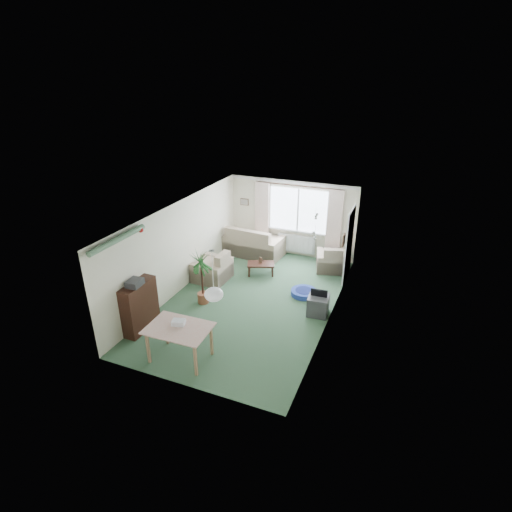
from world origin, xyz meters
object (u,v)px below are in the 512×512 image
at_px(coffee_table, 261,269).
at_px(pet_bed, 304,293).
at_px(bookshelf, 140,307).
at_px(dining_table, 180,344).
at_px(armchair_left, 212,266).
at_px(houseplant, 202,277).
at_px(sofa, 253,240).
at_px(tv_cube, 318,305).
at_px(armchair_corner, 332,257).

distance_m(coffee_table, pet_bed, 1.64).
relative_size(bookshelf, pet_bed, 1.72).
xyz_separation_m(coffee_table, dining_table, (-0.11, -4.12, 0.19)).
relative_size(armchair_left, houseplant, 0.67).
bearing_deg(bookshelf, sofa, 81.65).
distance_m(armchair_left, pet_bed, 2.67).
height_order(houseplant, tv_cube, houseplant).
distance_m(armchair_corner, tv_cube, 2.52).
distance_m(sofa, bookshelf, 4.84).
bearing_deg(armchair_corner, bookshelf, 39.26).
distance_m(bookshelf, dining_table, 1.51).
height_order(houseplant, pet_bed, houseplant).
xyz_separation_m(armchair_corner, pet_bed, (-0.34, -1.76, -0.32)).
height_order(bookshelf, dining_table, bookshelf).
relative_size(bookshelf, tv_cube, 2.21).
distance_m(sofa, houseplant, 3.26).
bearing_deg(houseplant, armchair_corner, 50.03).
xyz_separation_m(dining_table, pet_bed, (1.60, 3.43, -0.29)).
bearing_deg(sofa, bookshelf, 85.54).
height_order(sofa, dining_table, sofa).
bearing_deg(pet_bed, armchair_left, -177.38).
xyz_separation_m(houseplant, dining_table, (0.66, -2.10, -0.35)).
bearing_deg(dining_table, armchair_corner, 69.58).
bearing_deg(coffee_table, tv_cube, -34.80).
distance_m(dining_table, pet_bed, 3.80).
bearing_deg(coffee_table, dining_table, -91.55).
bearing_deg(houseplant, armchair_left, 107.54).
height_order(coffee_table, bookshelf, bookshelf).
height_order(armchair_left, coffee_table, armchair_left).
bearing_deg(pet_bed, bookshelf, -136.15).
distance_m(houseplant, pet_bed, 2.70).
relative_size(sofa, armchair_corner, 2.16).
bearing_deg(armchair_left, tv_cube, 80.90).
bearing_deg(bookshelf, tv_cube, 31.43).
bearing_deg(coffee_table, sofa, 121.40).
height_order(armchair_corner, houseplant, houseplant).
distance_m(houseplant, dining_table, 2.23).
bearing_deg(tv_cube, houseplant, -172.17).
height_order(armchair_corner, armchair_left, armchair_left).
height_order(coffee_table, houseplant, houseplant).
height_order(armchair_left, dining_table, armchair_left).
relative_size(armchair_corner, dining_table, 0.76).
relative_size(armchair_corner, houseplant, 0.62).
relative_size(coffee_table, pet_bed, 1.14).
height_order(bookshelf, pet_bed, bookshelf).
xyz_separation_m(sofa, armchair_left, (-0.40, -2.04, -0.05)).
xyz_separation_m(armchair_corner, houseplant, (-2.59, -3.09, 0.32)).
bearing_deg(dining_table, tv_cube, 51.30).
xyz_separation_m(sofa, dining_table, (0.64, -5.35, -0.11)).
relative_size(dining_table, pet_bed, 1.72).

